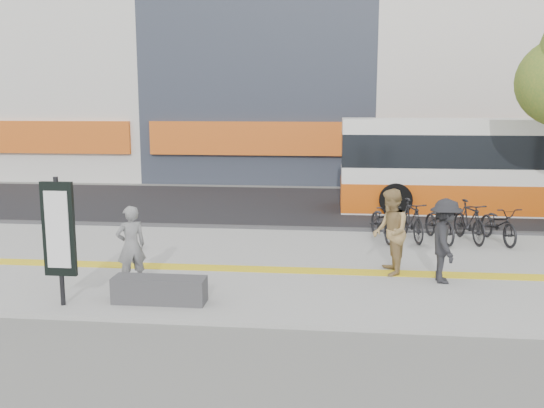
# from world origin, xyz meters

# --- Properties ---
(ground) EXTENTS (120.00, 120.00, 0.00)m
(ground) POSITION_xyz_m (0.00, 0.00, 0.00)
(ground) COLOR slate
(ground) RESTS_ON ground
(sidewalk) EXTENTS (40.00, 7.00, 0.08)m
(sidewalk) POSITION_xyz_m (0.00, 1.50, 0.04)
(sidewalk) COLOR gray
(sidewalk) RESTS_ON ground
(tactile_strip) EXTENTS (40.00, 0.45, 0.01)m
(tactile_strip) POSITION_xyz_m (0.00, 1.00, 0.09)
(tactile_strip) COLOR yellow
(tactile_strip) RESTS_ON sidewalk
(street) EXTENTS (40.00, 8.00, 0.06)m
(street) POSITION_xyz_m (0.00, 9.00, 0.03)
(street) COLOR black
(street) RESTS_ON ground
(curb) EXTENTS (40.00, 0.25, 0.14)m
(curb) POSITION_xyz_m (0.00, 5.00, 0.07)
(curb) COLOR #363538
(curb) RESTS_ON ground
(bench) EXTENTS (1.60, 0.45, 0.45)m
(bench) POSITION_xyz_m (-2.60, -1.20, 0.30)
(bench) COLOR #363538
(bench) RESTS_ON sidewalk
(signboard) EXTENTS (0.55, 0.10, 2.20)m
(signboard) POSITION_xyz_m (-4.20, -1.51, 1.37)
(signboard) COLOR black
(signboard) RESTS_ON sidewalk
(bus) EXTENTS (10.98, 2.60, 2.92)m
(bus) POSITION_xyz_m (6.06, 8.50, 1.43)
(bus) COLOR white
(bus) RESTS_ON street
(bicycle_row) EXTENTS (3.81, 1.84, 1.02)m
(bicycle_row) POSITION_xyz_m (2.98, 4.00, 0.56)
(bicycle_row) COLOR black
(bicycle_row) RESTS_ON sidewalk
(seated_woman) EXTENTS (0.66, 0.62, 1.52)m
(seated_woman) POSITION_xyz_m (-3.40, -0.30, 0.84)
(seated_woman) COLOR black
(seated_woman) RESTS_ON sidewalk
(pedestrian_tan) EXTENTS (0.70, 0.88, 1.72)m
(pedestrian_tan) POSITION_xyz_m (1.49, 0.98, 0.94)
(pedestrian_tan) COLOR #A0824F
(pedestrian_tan) RESTS_ON sidewalk
(pedestrian_dark) EXTENTS (0.61, 1.05, 1.62)m
(pedestrian_dark) POSITION_xyz_m (2.47, 0.53, 0.89)
(pedestrian_dark) COLOR black
(pedestrian_dark) RESTS_ON sidewalk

